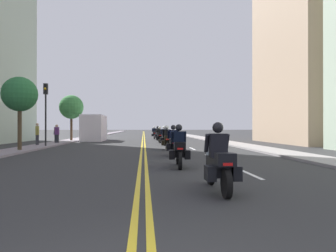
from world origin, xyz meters
name	(u,v)px	position (x,y,z in m)	size (l,w,h in m)	color
ground_plane	(144,137)	(0.00, 48.00, 0.00)	(264.00, 264.00, 0.00)	#2E2E2F
sidewalk_left	(93,136)	(-7.81, 48.00, 0.06)	(2.00, 144.00, 0.12)	gray
sidewalk_right	(193,136)	(7.81, 48.00, 0.06)	(2.00, 144.00, 0.12)	gray
centreline_yellow_inner	(143,137)	(-0.12, 48.00, 0.00)	(0.12, 132.00, 0.01)	yellow
centreline_yellow_outer	(144,137)	(0.12, 48.00, 0.00)	(0.12, 132.00, 0.01)	yellow
lane_dashes_white	(178,142)	(3.41, 29.00, 0.00)	(0.14, 56.40, 0.01)	silver
building_right_1	(314,0)	(16.18, 27.08, 13.62)	(7.80, 12.29, 27.24)	tan
motorcycle_0	(219,164)	(1.76, 5.25, 0.65)	(0.76, 2.25, 1.62)	black
motorcycle_1	(179,150)	(1.34, 9.82, 0.66)	(0.78, 2.27, 1.61)	black
motorcycle_2	(173,143)	(1.57, 14.50, 0.65)	(0.77, 2.15, 1.62)	black
motorcycle_3	(167,140)	(1.55, 18.99, 0.66)	(0.77, 2.12, 1.62)	black
motorcycle_4	(164,137)	(1.72, 24.21, 0.66)	(0.77, 2.10, 1.61)	black
motorcycle_5	(160,136)	(1.54, 28.35, 0.66)	(0.77, 2.14, 1.58)	black
motorcycle_6	(158,135)	(1.57, 33.41, 0.68)	(0.78, 2.16, 1.63)	black
motorcycle_7	(154,134)	(1.36, 38.35, 0.68)	(0.77, 2.26, 1.64)	black
traffic_light_near	(46,103)	(-7.21, 22.16, 3.26)	(0.28, 0.38, 4.73)	black
pedestrian_0	(57,134)	(-7.64, 26.83, 0.89)	(0.39, 0.28, 1.73)	#24262C
pedestrian_1	(56,134)	(-7.95, 27.81, 0.89)	(0.49, 0.38, 1.72)	#2A2734
pedestrian_2	(37,134)	(-8.28, 23.58, 0.94)	(0.27, 0.39, 1.82)	#2B2C31
street_tree_0	(20,95)	(-7.50, 17.97, 3.47)	(2.11, 2.11, 4.56)	#473825
street_tree_1	(71,107)	(-7.57, 32.15, 3.60)	(2.50, 2.50, 4.87)	#4C3422
parked_truck	(95,129)	(-5.41, 34.02, 1.27)	(2.20, 6.50, 2.80)	silver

